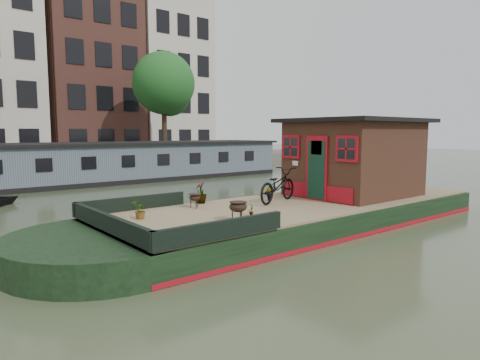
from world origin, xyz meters
TOP-DOWN VIEW (x-y plane):
  - ground at (0.00, 0.00)m, footprint 120.00×120.00m
  - houseboat_hull at (-1.33, 0.00)m, footprint 14.01×4.02m
  - houseboat_deck at (0.00, 0.00)m, footprint 11.80×3.80m
  - bow_bulwark at (-5.07, 0.00)m, footprint 3.00×4.00m
  - cabin at (2.19, 0.00)m, footprint 4.00×3.50m
  - bicycle at (-0.71, 0.48)m, footprint 1.97×1.15m
  - potted_plant_a at (-2.61, -0.59)m, footprint 0.21×0.20m
  - potted_plant_b at (-0.70, 0.84)m, footprint 0.25×0.26m
  - potted_plant_c at (-4.86, 0.74)m, footprint 0.47×0.45m
  - potted_plant_d at (-2.53, 1.70)m, footprint 0.42×0.42m
  - brazier_front at (-3.25, -0.87)m, footprint 0.48×0.48m
  - brazier_rear at (-3.08, 1.17)m, footprint 0.38×0.38m
  - bollard_port at (-5.60, 1.70)m, footprint 0.17×0.17m
  - bollard_stbd at (-5.60, -1.62)m, footprint 0.19×0.19m
  - far_houseboat at (0.00, 14.00)m, footprint 20.40×4.40m
  - quay at (0.00, 20.50)m, footprint 60.00×6.00m
  - townhouse_row at (0.15, 27.50)m, footprint 27.25×8.00m
  - tree_right at (6.14, 19.07)m, footprint 4.40×4.40m

SIDE VIEW (x-z plane):
  - ground at x=0.00m, z-range 0.00..0.00m
  - houseboat_hull at x=-1.33m, z-range -0.03..0.57m
  - quay at x=0.00m, z-range 0.00..0.90m
  - houseboat_deck at x=0.00m, z-range 0.60..0.65m
  - bollard_port at x=-5.60m, z-range 0.65..0.84m
  - bollard_stbd at x=-5.60m, z-range 0.65..0.87m
  - potted_plant_a at x=-2.61m, z-range 0.65..0.99m
  - bow_bulwark at x=-5.07m, z-range 0.65..1.00m
  - brazier_rear at x=-3.08m, z-range 0.65..1.03m
  - potted_plant_b at x=-0.70m, z-range 0.65..1.03m
  - potted_plant_c at x=-4.86m, z-range 0.65..1.06m
  - brazier_front at x=-3.25m, z-range 0.65..1.10m
  - potted_plant_d at x=-2.53m, z-range 0.65..1.27m
  - far_houseboat at x=0.00m, z-range -0.09..2.02m
  - bicycle at x=-0.71m, z-range 0.65..1.63m
  - cabin at x=2.19m, z-range 0.67..3.09m
  - tree_right at x=6.14m, z-range 2.19..9.59m
  - townhouse_row at x=0.15m, z-range -0.35..16.15m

